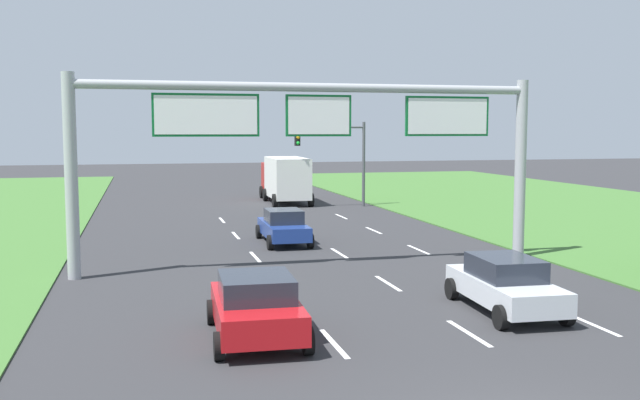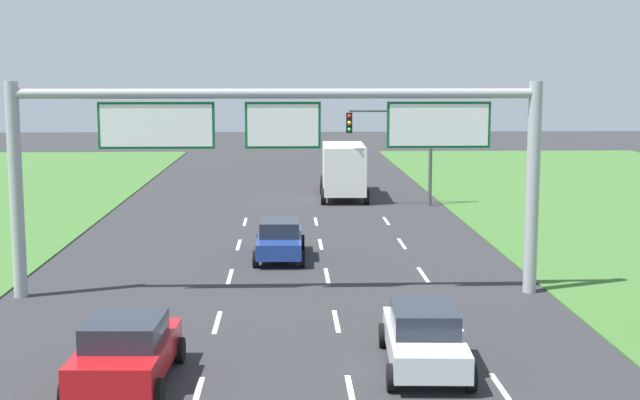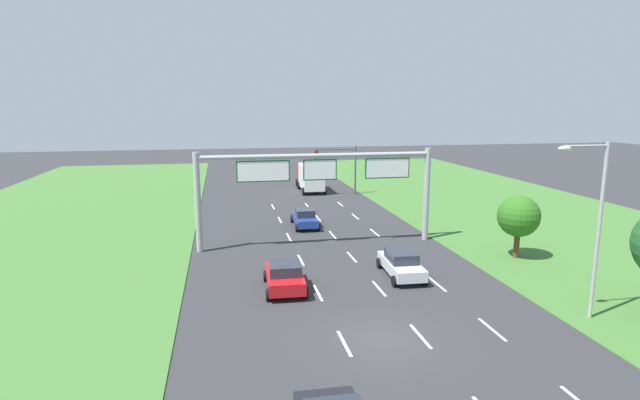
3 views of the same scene
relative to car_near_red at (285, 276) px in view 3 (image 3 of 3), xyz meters
name	(u,v)px [view 3 (image 3 of 3)]	position (x,y,z in m)	size (l,w,h in m)	color
ground_plane	(383,340)	(3.48, -6.87, -0.81)	(200.00, 200.00, 0.00)	#2D2D30
grass_verge_right	(620,249)	(24.48, 3.13, -0.78)	(24.00, 120.00, 0.06)	#3D6B2D
lane_dashes_inner_left	(318,293)	(1.73, -0.87, -0.80)	(0.14, 50.40, 0.01)	white
lane_dashes_inner_right	(379,288)	(5.23, -0.87, -0.80)	(0.14, 50.40, 0.01)	white
lane_dashes_slip	(437,284)	(8.73, -0.87, -0.80)	(0.14, 50.40, 0.01)	white
car_near_red	(285,276)	(0.00, 0.00, 0.00)	(2.37, 4.21, 1.58)	red
car_mid_lane	(401,263)	(7.16, 0.87, -0.02)	(2.24, 4.53, 1.55)	silver
car_far_ahead	(305,218)	(3.50, 14.26, -0.04)	(2.03, 4.48, 1.53)	navy
box_truck	(310,176)	(7.13, 32.00, 0.91)	(2.83, 7.87, 3.17)	#B21E19
sign_gantry	(319,178)	(3.59, 8.42, 4.16)	(17.24, 0.44, 7.00)	#9EA0A5
traffic_light_mast	(339,161)	(9.78, 28.28, 3.06)	(4.76, 0.49, 5.60)	#47494F
street_lamp	(593,216)	(13.59, -6.68, 4.27)	(2.61, 0.32, 8.50)	#9EA0A5
roadside_tree_mid	(519,216)	(15.99, 2.75, 2.07)	(2.77, 2.77, 4.29)	#513823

